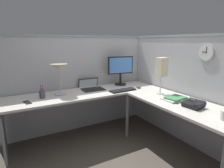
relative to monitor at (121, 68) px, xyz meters
The scene contains 17 objects.
ground_plane 1.25m from the monitor, 117.03° to the right, with size 6.80×6.80×0.00m, color #4C443D.
cubicle_wall_back 0.76m from the monitor, 161.43° to the left, with size 2.57×0.12×1.58m.
cubicle_wall_right 1.08m from the monitor, 58.91° to the right, with size 0.12×2.37×1.58m.
desk 0.92m from the monitor, 124.51° to the right, with size 2.35×2.15×0.73m.
monitor is the anchor object (origin of this frame).
laptop 0.62m from the monitor, behind, with size 0.35×0.39×0.22m.
keyboard 0.51m from the monitor, 116.68° to the right, with size 0.43×0.14×0.02m, color black.
computer_mouse 0.47m from the monitor, 70.33° to the right, with size 0.06×0.10×0.03m, color #38383D.
desk_lamp_dome 1.09m from the monitor, behind, with size 0.24×0.24×0.44m.
pen_cup 1.38m from the monitor, behind, with size 0.08×0.08×0.18m.
cell_phone 1.60m from the monitor, 169.67° to the right, with size 0.07×0.14×0.01m, color black.
office_phone 1.45m from the monitor, 84.76° to the right, with size 0.21×0.22×0.11m.
book_stack 1.15m from the monitor, 82.28° to the right, with size 0.30×0.23×0.04m.
desk_lamp_paper 0.82m from the monitor, 75.89° to the right, with size 0.13×0.13×0.53m.
wall_clock 1.39m from the monitor, 68.68° to the right, with size 0.04×0.22×0.22m.
pinned_note_leftmost 0.46m from the monitor, 156.32° to the left, with size 0.10×0.00×0.07m, color #8CCC99.
pinned_note_middle 0.22m from the monitor, 109.34° to the left, with size 0.08×0.00×0.09m, color #EAD84C.
Camera 1 is at (-1.40, -2.14, 1.49)m, focal length 30.33 mm.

